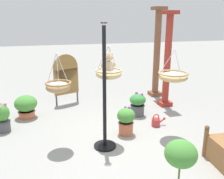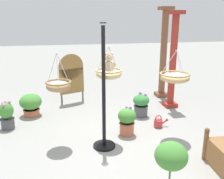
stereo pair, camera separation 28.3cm
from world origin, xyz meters
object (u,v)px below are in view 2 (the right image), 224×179
Objects in this scene: teddy_bear at (109,64)px; display_sign_board at (71,75)px; potted_plant_trailing_ivy at (7,115)px; watering_can at (159,123)px; hanging_basket_right_low at (175,77)px; greenhouse_pillar_right at (173,63)px; potted_plant_conical_shrub at (31,104)px; display_pole_central at (104,112)px; potted_plant_flowering_red at (141,105)px; potted_plant_bushy_green at (170,172)px; potted_plant_fern_front at (127,120)px; greenhouse_pillar_left at (163,55)px; hanging_basket_with_teddy at (109,74)px; hanging_basket_left_high at (59,86)px.

display_sign_board is at bearing 103.33° from teddy_bear.
watering_can is at bearing -10.97° from potted_plant_trailing_ivy.
hanging_basket_right_low is 0.25× the size of greenhouse_pillar_right.
hanging_basket_right_low is 3.74m from potted_plant_conical_shrub.
teddy_bear is 0.15× the size of greenhouse_pillar_right.
watering_can is (1.42, 0.63, -0.64)m from display_pole_central.
teddy_bear is 0.65× the size of potted_plant_flowering_red.
hanging_basket_right_low is 2.43m from potted_plant_bushy_green.
greenhouse_pillar_right reaches higher than potted_plant_flowering_red.
display_sign_board is 2.98m from watering_can.
greenhouse_pillar_right is 7.64× the size of watering_can.
display_pole_central is 1.88m from potted_plant_flowering_red.
hanging_basket_right_low reaches higher than potted_plant_bushy_green.
potted_plant_bushy_green is at bearing -115.58° from greenhouse_pillar_right.
display_pole_central is 6.87× the size of watering_can.
potted_plant_trailing_ivy is (-2.19, 1.03, -1.28)m from teddy_bear.
display_sign_board is at bearing 139.02° from potted_plant_flowering_red.
potted_plant_fern_front is 2.76m from potted_plant_trailing_ivy.
potted_plant_flowering_red is at bearing 48.03° from display_pole_central.
greenhouse_pillar_left is 2.20m from potted_plant_flowering_red.
hanging_basket_with_teddy is 2.70m from greenhouse_pillar_right.
potted_plant_bushy_green is at bearing -63.30° from potted_plant_conical_shrub.
display_sign_board is (1.12, 0.81, 0.55)m from potted_plant_conical_shrub.
potted_plant_flowering_red is (-0.26, 1.25, -1.00)m from hanging_basket_right_low.
greenhouse_pillar_right is at bearing 37.30° from hanging_basket_with_teddy.
hanging_basket_right_low is 1.95m from greenhouse_pillar_right.
display_sign_board is (-1.68, 1.46, 0.55)m from potted_plant_flowering_red.
greenhouse_pillar_left is 5.30m from potted_plant_bushy_green.
potted_plant_bushy_green is at bearing -53.03° from potted_plant_trailing_ivy.
hanging_basket_right_low is at bearing -78.38° from potted_plant_flowering_red.
watering_can is (0.98, 2.62, -0.59)m from potted_plant_bushy_green.
hanging_basket_right_low reaches higher than watering_can.
hanging_basket_with_teddy is 1.34m from hanging_basket_right_low.
teddy_bear is (-0.00, 0.02, 0.18)m from hanging_basket_with_teddy.
potted_plant_bushy_green is (-1.04, -2.10, -0.63)m from hanging_basket_right_low.
potted_plant_trailing_ivy is (-2.04, 1.30, -0.41)m from display_pole_central.
hanging_basket_with_teddy is 0.43× the size of display_sign_board.
hanging_basket_right_low reaches higher than teddy_bear.
potted_plant_bushy_green reaches higher than potted_plant_trailing_ivy.
hanging_basket_right_low is at bearing -109.19° from greenhouse_pillar_left.
display_sign_board reaches higher than potted_plant_fern_front.
greenhouse_pillar_left is at bearing 0.90° from display_sign_board.
display_sign_board is (0.37, 2.55, -0.37)m from hanging_basket_left_high.
hanging_basket_right_low is at bearing -5.81° from hanging_basket_with_teddy.
hanging_basket_right_low is at bearing -54.43° from display_sign_board.
potted_plant_conical_shrub is at bearing 155.17° from watering_can.
greenhouse_pillar_right is 4.47m from potted_plant_trailing_ivy.
hanging_basket_with_teddy reaches higher than display_sign_board.
potted_plant_flowering_red is at bearing -128.92° from greenhouse_pillar_left.
display_pole_central reaches higher than potted_plant_flowering_red.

